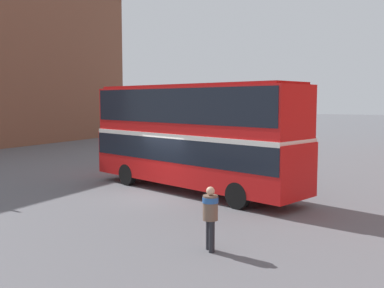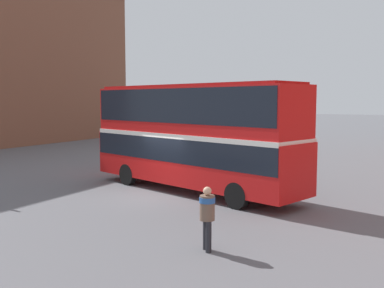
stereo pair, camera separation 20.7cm
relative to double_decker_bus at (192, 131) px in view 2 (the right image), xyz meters
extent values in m
plane|color=#5B5B60|center=(-0.93, -1.65, -2.69)|extent=(240.00, 240.00, 0.00)
cube|color=red|center=(0.00, 0.00, -1.23)|extent=(11.10, 5.64, 2.06)
cube|color=red|center=(0.00, 0.00, 0.86)|extent=(10.92, 5.52, 2.12)
cube|color=black|center=(0.00, 0.00, -0.77)|extent=(11.01, 5.64, 1.01)
cube|color=black|center=(0.00, 0.00, 1.11)|extent=(10.78, 5.50, 1.45)
cube|color=silver|center=(0.00, 0.00, -0.17)|extent=(11.00, 5.63, 0.20)
cube|color=#A91111|center=(0.00, 0.00, 1.97)|extent=(10.40, 5.21, 0.10)
cylinder|color=black|center=(3.64, -0.02, -2.18)|extent=(1.05, 0.59, 1.01)
cylinder|color=black|center=(2.98, -2.10, -2.18)|extent=(1.05, 0.59, 1.01)
cylinder|color=black|center=(-2.78, 2.03, -2.18)|extent=(1.05, 0.59, 1.01)
cylinder|color=black|center=(-3.44, -0.05, -2.18)|extent=(1.05, 0.59, 1.01)
cylinder|color=#232328|center=(4.12, -6.93, -2.27)|extent=(0.16, 0.16, 0.84)
cylinder|color=#232328|center=(3.95, -6.73, -2.27)|extent=(0.16, 0.16, 0.84)
cylinder|color=brown|center=(4.04, -6.83, -1.51)|extent=(0.57, 0.57, 0.67)
cylinder|color=#28569E|center=(4.04, -6.83, -1.30)|extent=(0.61, 0.61, 0.15)
sphere|color=#D8A884|center=(4.04, -6.83, -1.05)|extent=(0.23, 0.23, 0.23)
cube|color=black|center=(-3.77, 10.89, -2.07)|extent=(4.21, 1.92, 0.73)
cube|color=black|center=(-3.61, 10.88, -1.41)|extent=(2.20, 1.70, 0.58)
cylinder|color=black|center=(-5.08, 10.06, -2.39)|extent=(0.60, 0.23, 0.60)
cylinder|color=black|center=(-5.06, 11.75, -2.39)|extent=(0.60, 0.23, 0.60)
cylinder|color=black|center=(-2.49, 10.03, -2.39)|extent=(0.60, 0.23, 0.60)
cylinder|color=black|center=(-2.46, 11.71, -2.39)|extent=(0.60, 0.23, 0.60)
camera|label=1|loc=(8.93, -17.49, 1.34)|focal=42.00mm
camera|label=2|loc=(9.11, -17.40, 1.34)|focal=42.00mm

